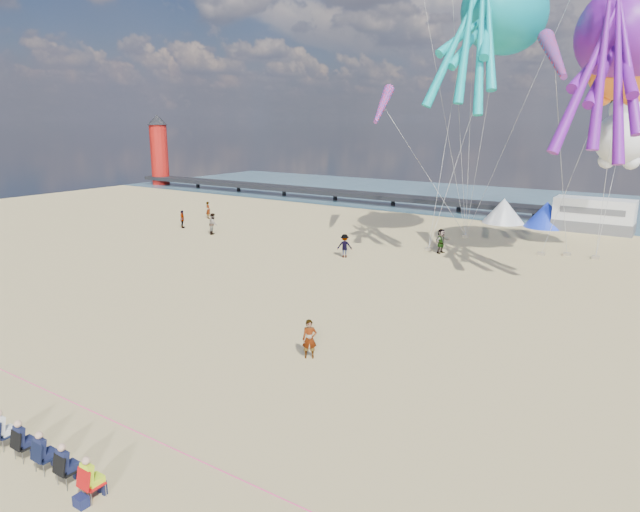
{
  "coord_description": "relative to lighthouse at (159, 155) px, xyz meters",
  "views": [
    {
      "loc": [
        13.94,
        -15.42,
        9.89
      ],
      "look_at": [
        -0.56,
        6.0,
        3.65
      ],
      "focal_mm": 32.0,
      "sensor_mm": 36.0,
      "label": 1
    }
  ],
  "objects": [
    {
      "name": "beachgoer_3",
      "position": [
        30.13,
        -23.4,
        -3.68
      ],
      "size": [
        1.15,
        1.21,
        1.64
      ],
      "primitive_type": "imported",
      "rotation": [
        0.0,
        0.0,
        2.26
      ],
      "color": "#7F6659",
      "rests_on": "ground"
    },
    {
      "name": "windsock_mid",
      "position": [
        61.68,
        -22.99,
        8.95
      ],
      "size": [
        3.6,
        6.43,
        6.59
      ],
      "primitive_type": null,
      "rotation": [
        0.0,
        0.0,
        0.42
      ],
      "color": "red"
    },
    {
      "name": "windsock_right",
      "position": [
        47.78,
        -17.77,
        6.46
      ],
      "size": [
        2.43,
        5.64,
        5.61
      ],
      "primitive_type": null,
      "rotation": [
        0.0,
        0.0,
        0.28
      ],
      "color": "red"
    },
    {
      "name": "beachgoer_4",
      "position": [
        53.99,
        -19.57,
        -3.57
      ],
      "size": [
        0.68,
        1.16,
        1.86
      ],
      "primitive_type": "imported",
      "rotation": [
        0.0,
        0.0,
        1.35
      ],
      "color": "#7F6659",
      "rests_on": "ground"
    },
    {
      "name": "water",
      "position": [
        56.0,
        11.0,
        -4.48
      ],
      "size": [
        120.0,
        120.0,
        0.0
      ],
      "primitive_type": "plane",
      "color": "#3C6374",
      "rests_on": "ground"
    },
    {
      "name": "ground",
      "position": [
        56.0,
        -44.0,
        -4.5
      ],
      "size": [
        120.0,
        120.0,
        0.0
      ],
      "primitive_type": "plane",
      "color": "tan",
      "rests_on": "ground"
    },
    {
      "name": "sandbag_e",
      "position": [
        53.47,
        -12.81,
        -4.39
      ],
      "size": [
        0.5,
        0.35,
        0.22
      ],
      "primitive_type": "cube",
      "color": "gray",
      "rests_on": "ground"
    },
    {
      "name": "sandbag_b",
      "position": [
        60.46,
        -15.97,
        -4.39
      ],
      "size": [
        0.5,
        0.35,
        0.22
      ],
      "primitive_type": "cube",
      "color": "gray",
      "rests_on": "ground"
    },
    {
      "name": "lighthouse",
      "position": [
        0.0,
        0.0,
        0.0
      ],
      "size": [
        2.6,
        2.6,
        9.0
      ],
      "primitive_type": "cylinder",
      "color": "#A5140F",
      "rests_on": "ground"
    },
    {
      "name": "sandbag_a",
      "position": [
        52.85,
        -19.21,
        -4.39
      ],
      "size": [
        0.5,
        0.35,
        0.22
      ],
      "primitive_type": "cube",
      "color": "gray",
      "rests_on": "ground"
    },
    {
      "name": "sandbag_c",
      "position": [
        64.02,
        -15.02,
        -4.39
      ],
      "size": [
        0.5,
        0.35,
        0.22
      ],
      "primitive_type": "cube",
      "color": "gray",
      "rests_on": "ground"
    },
    {
      "name": "beachgoer_2",
      "position": [
        48.66,
        -24.77,
        -3.64
      ],
      "size": [
        1.04,
        0.97,
        1.72
      ],
      "primitive_type": "imported",
      "rotation": [
        0.0,
        0.0,
        3.63
      ],
      "color": "#7F6659",
      "rests_on": "ground"
    },
    {
      "name": "motorhome_0",
      "position": [
        62.0,
        -4.0,
        -3.0
      ],
      "size": [
        6.6,
        2.5,
        3.0
      ],
      "primitive_type": "cube",
      "color": "silver",
      "rests_on": "ground"
    },
    {
      "name": "standing_person",
      "position": [
        56.94,
        -41.0,
        -3.66
      ],
      "size": [
        0.73,
        0.69,
        1.69
      ],
      "primitive_type": "imported",
      "rotation": [
        0.0,
        0.0,
        0.62
      ],
      "color": "tan",
      "rests_on": "ground"
    },
    {
      "name": "sandbag_d",
      "position": [
        62.07,
        -15.04,
        -4.39
      ],
      "size": [
        0.5,
        0.35,
        0.22
      ],
      "primitive_type": "cube",
      "color": "gray",
      "rests_on": "ground"
    },
    {
      "name": "beachgoer_5",
      "position": [
        28.41,
        -18.33,
        -3.63
      ],
      "size": [
        1.69,
        1.02,
        1.73
      ],
      "primitive_type": "imported",
      "rotation": [
        0.0,
        0.0,
        2.8
      ],
      "color": "#7F6659",
      "rests_on": "ground"
    },
    {
      "name": "kite_panda",
      "position": [
        64.59,
        -13.57,
        4.04
      ],
      "size": [
        4.68,
        4.44,
        6.23
      ],
      "primitive_type": null,
      "rotation": [
        0.0,
        0.0,
        0.07
      ],
      "color": "silver"
    },
    {
      "name": "kite_teddy_orange",
      "position": [
        64.77,
        -19.72,
        8.34
      ],
      "size": [
        4.58,
        4.32,
        6.41
      ],
      "primitive_type": null,
      "rotation": [
        0.0,
        0.0,
        0.01
      ],
      "color": "orange"
    },
    {
      "name": "tent_white",
      "position": [
        54.0,
        -4.0,
        -3.3
      ],
      "size": [
        4.0,
        4.0,
        2.4
      ],
      "primitive_type": "cone",
      "color": "white",
      "rests_on": "ground"
    },
    {
      "name": "kite_octopus_teal",
      "position": [
        56.87,
        -17.26,
        12.54
      ],
      "size": [
        4.87,
        10.82,
        12.24
      ],
      "primitive_type": null,
      "rotation": [
        0.0,
        0.0,
        -0.03
      ],
      "color": "#0CA3A7"
    },
    {
      "name": "cooler_navy",
      "position": [
        57.48,
        -52.18,
        -4.35
      ],
      "size": [
        0.38,
        0.28,
        0.3
      ],
      "primitive_type": "cube",
      "color": "#141A41",
      "rests_on": "ground"
    },
    {
      "name": "windsock_left",
      "position": [
        53.91,
        -17.03,
        11.67
      ],
      "size": [
        2.33,
        7.08,
        6.99
      ],
      "primitive_type": null,
      "rotation": [
        0.0,
        0.0,
        0.18
      ],
      "color": "red"
    },
    {
      "name": "spectator_row",
      "position": [
        55.27,
        -51.79,
        -3.85
      ],
      "size": [
        6.1,
        0.9,
        1.3
      ],
      "primitive_type": null,
      "color": "black",
      "rests_on": "ground"
    },
    {
      "name": "tent_blue",
      "position": [
        58.0,
        -4.0,
        -3.3
      ],
      "size": [
        4.0,
        4.0,
        2.4
      ],
      "primitive_type": "cone",
      "color": "#1933CC",
      "rests_on": "ground"
    },
    {
      "name": "pier",
      "position": [
        28.0,
        0.0,
        -3.5
      ],
      "size": [
        60.0,
        3.0,
        0.5
      ],
      "primitive_type": "cube",
      "color": "black",
      "rests_on": "ground"
    },
    {
      "name": "rope_line",
      "position": [
        56.0,
        -49.0,
        -4.48
      ],
      "size": [
        34.0,
        0.03,
        0.03
      ],
      "primitive_type": "cylinder",
      "rotation": [
        0.0,
        1.57,
        0.0
      ],
      "color": "#F2338C",
      "rests_on": "ground"
    },
    {
      "name": "kite_octopus_purple",
      "position": [
        64.91,
        -19.19,
        10.19
      ],
      "size": [
        6.17,
        11.49,
        12.5
      ],
      "primitive_type": null,
      "rotation": [
        0.0,
        0.0,
        0.14
      ],
      "color": "#6E1598"
    },
    {
      "name": "beachgoer_1",
      "position": [
        34.62,
        -23.94,
        -3.57
      ],
      "size": [
        0.99,
        1.09,
        1.87
      ],
      "primitive_type": "imported",
      "rotation": [
        0.0,
        0.0,
        2.14
      ],
      "color": "#7F6659",
      "rests_on": "ground"
    }
  ]
}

